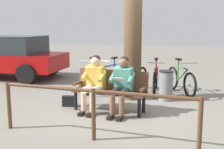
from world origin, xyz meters
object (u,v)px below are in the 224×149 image
at_px(parked_car, 6,56).
at_px(bicycle_black, 91,78).
at_px(handbag, 69,101).
at_px(person_reading, 122,83).
at_px(bicycle_red, 111,78).
at_px(bicycle_blue, 155,80).
at_px(bicycle_green, 134,80).
at_px(bicycle_silver, 181,80).
at_px(bench, 111,87).
at_px(person_companion, 94,80).
at_px(tree_trunk, 133,32).
at_px(litter_bin, 166,85).

bearing_deg(parked_car, bicycle_black, 160.28).
height_order(handbag, bicycle_black, bicycle_black).
xyz_separation_m(person_reading, handbag, (1.28, -0.31, -0.54)).
height_order(bicycle_red, bicycle_black, same).
xyz_separation_m(bicycle_blue, parked_car, (5.30, -1.22, 0.41)).
bearing_deg(bicycle_green, bicycle_blue, 126.99).
xyz_separation_m(person_reading, bicycle_silver, (-1.24, -2.13, -0.31)).
xyz_separation_m(bench, bicycle_green, (-0.29, -1.69, -0.15)).
bearing_deg(person_companion, person_reading, 179.95).
bearing_deg(bicycle_blue, bicycle_red, -92.16).
distance_m(person_reading, tree_trunk, 1.65).
relative_size(person_companion, bicycle_black, 0.71).
relative_size(handbag, tree_trunk, 0.09).
distance_m(tree_trunk, litter_bin, 1.53).
relative_size(bicycle_red, bicycle_black, 0.94).
bearing_deg(bicycle_silver, bicycle_red, -114.45).
xyz_separation_m(person_reading, litter_bin, (-0.87, -1.30, -0.29)).
height_order(bicycle_blue, bicycle_green, same).
bearing_deg(handbag, parked_car, -41.03).
distance_m(person_companion, bicycle_black, 1.98).
bearing_deg(bicycle_blue, bicycle_silver, 93.45).
height_order(person_reading, bicycle_green, person_reading).
distance_m(bench, bicycle_silver, 2.46).
relative_size(bicycle_blue, parked_car, 0.40).
relative_size(bench, handbag, 5.53).
bearing_deg(tree_trunk, bicycle_green, -86.62).
height_order(person_companion, tree_trunk, tree_trunk).
height_order(tree_trunk, bicycle_black, tree_trunk).
xyz_separation_m(person_companion, bicycle_blue, (-1.20, -1.97, -0.30)).
distance_m(handbag, bicycle_green, 2.06).
relative_size(bench, bicycle_green, 1.03).
height_order(litter_bin, bicycle_silver, bicycle_silver).
distance_m(bicycle_green, parked_car, 4.95).
bearing_deg(bicycle_black, tree_trunk, 59.32).
distance_m(bench, person_reading, 0.40).
relative_size(tree_trunk, bicycle_blue, 1.97).
height_order(bicycle_blue, parked_car, parked_car).
relative_size(bench, bicycle_red, 1.05).
xyz_separation_m(bicycle_black, parked_car, (3.49, -1.34, 0.41)).
bearing_deg(bicycle_silver, handbag, -78.81).
height_order(bench, litter_bin, bench).
relative_size(tree_trunk, litter_bin, 4.48).
relative_size(person_companion, handbag, 4.00).
distance_m(tree_trunk, parked_car, 5.24).
xyz_separation_m(person_reading, bicycle_red, (0.69, -2.12, -0.31)).
height_order(tree_trunk, bicycle_red, tree_trunk).
distance_m(bench, person_companion, 0.39).
bearing_deg(bicycle_green, bicycle_silver, 119.77).
xyz_separation_m(person_reading, tree_trunk, (-0.03, -1.31, 0.99)).
bearing_deg(person_companion, parked_car, -28.18).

